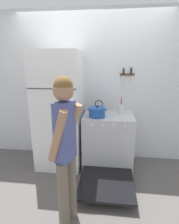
% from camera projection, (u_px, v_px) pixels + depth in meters
% --- Properties ---
extents(ground_plane, '(14.00, 14.00, 0.00)m').
position_uv_depth(ground_plane, '(92.00, 154.00, 3.38)').
color(ground_plane, '#5B5654').
extents(wall_back, '(10.00, 0.06, 2.55)m').
position_uv_depth(wall_back, '(92.00, 88.00, 3.06)').
color(wall_back, silver).
rests_on(wall_back, ground_plane).
extents(refrigerator, '(0.72, 0.70, 1.89)m').
position_uv_depth(refrigerator, '(59.00, 111.00, 2.86)').
color(refrigerator, white).
rests_on(refrigerator, ground_plane).
extents(stove_range, '(0.80, 1.33, 0.90)m').
position_uv_depth(stove_range, '(108.00, 142.00, 2.90)').
color(stove_range, silver).
rests_on(stove_range, ground_plane).
extents(dutch_oven_pot, '(0.30, 0.26, 0.17)m').
position_uv_depth(dutch_oven_pot, '(97.00, 112.00, 2.69)').
color(dutch_oven_pot, '#1E4C9E').
rests_on(dutch_oven_pot, stove_range).
extents(tea_kettle, '(0.21, 0.17, 0.21)m').
position_uv_depth(tea_kettle, '(99.00, 109.00, 2.93)').
color(tea_kettle, black).
rests_on(tea_kettle, stove_range).
extents(utensil_jar, '(0.09, 0.09, 0.28)m').
position_uv_depth(utensil_jar, '(121.00, 108.00, 2.89)').
color(utensil_jar, silver).
rests_on(utensil_jar, stove_range).
extents(person, '(0.33, 0.38, 1.60)m').
position_uv_depth(person, '(66.00, 147.00, 1.71)').
color(person, '#6B6051').
rests_on(person, ground_plane).
extents(wall_knife_strip, '(0.24, 0.03, 0.30)m').
position_uv_depth(wall_knife_strip, '(127.00, 74.00, 2.88)').
color(wall_knife_strip, brown).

